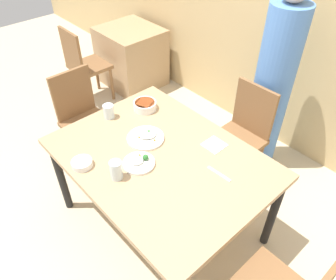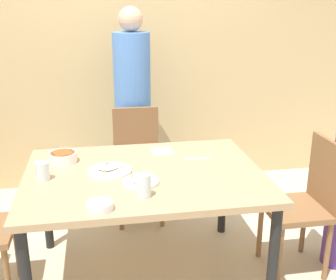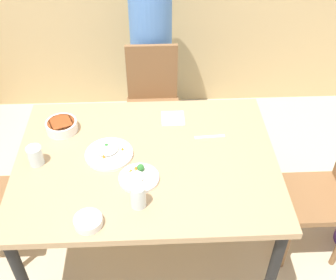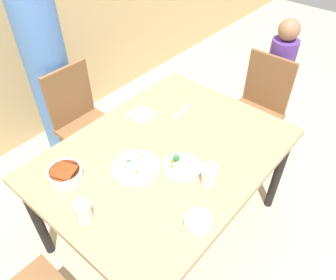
{
  "view_description": "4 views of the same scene",
  "coord_description": "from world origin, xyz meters",
  "px_view_note": "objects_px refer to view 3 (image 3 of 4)",
  "views": [
    {
      "loc": [
        1.22,
        -1.04,
        2.28
      ],
      "look_at": [
        0.02,
        0.05,
        0.88
      ],
      "focal_mm": 35.0,
      "sensor_mm": 36.0,
      "label": 1
    },
    {
      "loc": [
        -0.26,
        -2.37,
        1.76
      ],
      "look_at": [
        0.15,
        -0.01,
        0.96
      ],
      "focal_mm": 45.0,
      "sensor_mm": 36.0,
      "label": 2
    },
    {
      "loc": [
        0.05,
        -1.7,
        2.36
      ],
      "look_at": [
        0.12,
        0.06,
        0.83
      ],
      "focal_mm": 45.0,
      "sensor_mm": 36.0,
      "label": 3
    },
    {
      "loc": [
        -1.04,
        -0.9,
        2.08
      ],
      "look_at": [
        -0.01,
        -0.03,
        0.87
      ],
      "focal_mm": 35.0,
      "sensor_mm": 36.0,
      "label": 4
    }
  ],
  "objects_px": {
    "bowl_curry": "(62,126)",
    "plate_rice_adult": "(108,152)",
    "glass_water_tall": "(138,196)",
    "person_adult": "(151,45)",
    "chair_child_spot": "(327,191)",
    "chair_adult_spot": "(153,103)"
  },
  "relations": [
    {
      "from": "person_adult",
      "to": "glass_water_tall",
      "type": "height_order",
      "value": "person_adult"
    },
    {
      "from": "person_adult",
      "to": "bowl_curry",
      "type": "height_order",
      "value": "person_adult"
    },
    {
      "from": "bowl_curry",
      "to": "plate_rice_adult",
      "type": "distance_m",
      "value": 0.37
    },
    {
      "from": "chair_child_spot",
      "to": "glass_water_tall",
      "type": "relative_size",
      "value": 6.98
    },
    {
      "from": "person_adult",
      "to": "plate_rice_adult",
      "type": "height_order",
      "value": "person_adult"
    },
    {
      "from": "chair_adult_spot",
      "to": "chair_child_spot",
      "type": "height_order",
      "value": "same"
    },
    {
      "from": "person_adult",
      "to": "chair_child_spot",
      "type": "bearing_deg",
      "value": -51.31
    },
    {
      "from": "bowl_curry",
      "to": "glass_water_tall",
      "type": "distance_m",
      "value": 0.76
    },
    {
      "from": "chair_child_spot",
      "to": "bowl_curry",
      "type": "bearing_deg",
      "value": -101.97
    },
    {
      "from": "chair_adult_spot",
      "to": "plate_rice_adult",
      "type": "height_order",
      "value": "chair_adult_spot"
    },
    {
      "from": "person_adult",
      "to": "glass_water_tall",
      "type": "bearing_deg",
      "value": -93.16
    },
    {
      "from": "chair_child_spot",
      "to": "bowl_curry",
      "type": "xyz_separation_m",
      "value": [
        -1.56,
        0.33,
        0.29
      ]
    },
    {
      "from": "bowl_curry",
      "to": "plate_rice_adult",
      "type": "bearing_deg",
      "value": -37.8
    },
    {
      "from": "person_adult",
      "to": "glass_water_tall",
      "type": "distance_m",
      "value": 1.54
    },
    {
      "from": "chair_adult_spot",
      "to": "glass_water_tall",
      "type": "height_order",
      "value": "chair_adult_spot"
    },
    {
      "from": "chair_child_spot",
      "to": "bowl_curry",
      "type": "height_order",
      "value": "chair_child_spot"
    },
    {
      "from": "bowl_curry",
      "to": "glass_water_tall",
      "type": "xyz_separation_m",
      "value": [
        0.46,
        -0.6,
        0.03
      ]
    },
    {
      "from": "plate_rice_adult",
      "to": "glass_water_tall",
      "type": "distance_m",
      "value": 0.42
    },
    {
      "from": "chair_child_spot",
      "to": "person_adult",
      "type": "distance_m",
      "value": 1.66
    },
    {
      "from": "glass_water_tall",
      "to": "plate_rice_adult",
      "type": "bearing_deg",
      "value": 114.58
    },
    {
      "from": "chair_child_spot",
      "to": "person_adult",
      "type": "bearing_deg",
      "value": -141.31
    },
    {
      "from": "plate_rice_adult",
      "to": "glass_water_tall",
      "type": "bearing_deg",
      "value": -65.42
    }
  ]
}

